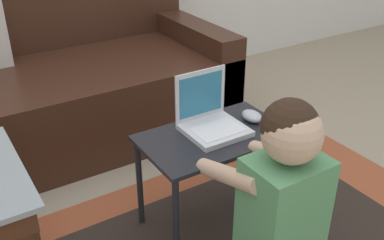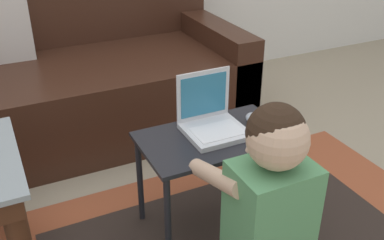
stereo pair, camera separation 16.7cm
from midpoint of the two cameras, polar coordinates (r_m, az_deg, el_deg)
couch at (r=2.57m, az=-11.28°, el=5.28°), size 1.63×0.90×0.86m
laptop_desk at (r=1.72m, az=5.56°, el=-3.77°), size 0.56×0.33×0.42m
laptop at (r=1.71m, az=5.40°, el=-0.36°), size 0.22×0.21×0.22m
computer_mouse at (r=1.79m, az=10.72°, el=0.02°), size 0.07×0.10×0.04m
person_seated at (r=1.45m, az=12.95°, el=-12.66°), size 0.32×0.43×0.74m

